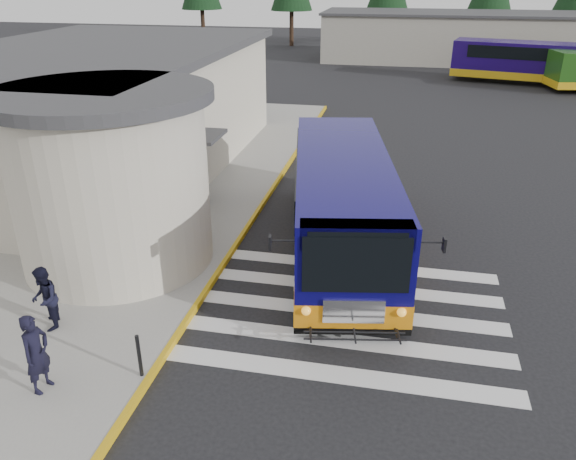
% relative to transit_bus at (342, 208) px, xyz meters
% --- Properties ---
extents(ground, '(140.00, 140.00, 0.00)m').
position_rel_transit_bus_xyz_m(ground, '(0.93, -2.52, -1.37)').
color(ground, black).
rests_on(ground, ground).
extents(sidewalk, '(10.00, 34.00, 0.15)m').
position_rel_transit_bus_xyz_m(sidewalk, '(-8.07, 1.48, -1.30)').
color(sidewalk, gray).
rests_on(sidewalk, ground).
extents(curb_strip, '(0.12, 34.00, 0.16)m').
position_rel_transit_bus_xyz_m(curb_strip, '(-3.12, 1.48, -1.29)').
color(curb_strip, gold).
rests_on(curb_strip, ground).
extents(station_building, '(12.70, 18.70, 4.80)m').
position_rel_transit_bus_xyz_m(station_building, '(-9.91, 4.39, 1.19)').
color(station_building, '#B8B29C').
rests_on(station_building, ground).
extents(crosswalk, '(8.00, 5.35, 0.01)m').
position_rel_transit_bus_xyz_m(crosswalk, '(0.43, -3.32, -1.37)').
color(crosswalk, silver).
rests_on(crosswalk, ground).
extents(depot_building, '(26.40, 8.40, 4.20)m').
position_rel_transit_bus_xyz_m(depot_building, '(6.93, 39.48, 0.73)').
color(depot_building, gray).
rests_on(depot_building, ground).
extents(transit_bus, '(4.78, 10.47, 2.87)m').
position_rel_transit_bus_xyz_m(transit_bus, '(0.00, 0.00, 0.00)').
color(transit_bus, '#0B0752').
rests_on(transit_bus, ground).
extents(pedestrian_a, '(0.48, 0.66, 1.69)m').
position_rel_transit_bus_xyz_m(pedestrian_a, '(-4.99, -7.47, -0.38)').
color(pedestrian_a, black).
rests_on(pedestrian_a, sidewalk).
extents(pedestrian_b, '(0.87, 0.94, 1.54)m').
position_rel_transit_bus_xyz_m(pedestrian_b, '(-6.08, -5.57, -0.45)').
color(pedestrian_b, black).
rests_on(pedestrian_b, sidewalk).
extents(bollard, '(0.08, 0.08, 0.98)m').
position_rel_transit_bus_xyz_m(bollard, '(-3.27, -6.72, -0.74)').
color(bollard, black).
rests_on(bollard, sidewalk).
extents(far_bus_a, '(10.04, 4.80, 2.50)m').
position_rel_transit_bus_xyz_m(far_bus_a, '(9.64, 29.55, 0.25)').
color(far_bus_a, '#17064D').
rests_on(far_bus_a, ground).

